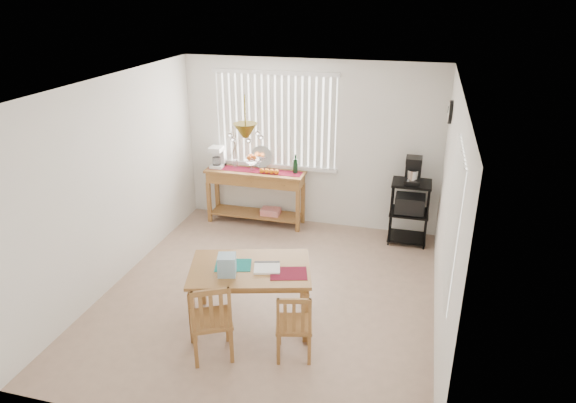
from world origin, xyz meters
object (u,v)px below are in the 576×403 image
(wire_cart, at_px, (410,206))
(dining_table, at_px, (250,274))
(cart_items, at_px, (413,170))
(sideboard, at_px, (256,184))
(chair_right, at_px, (294,325))
(chair_left, at_px, (211,321))

(wire_cart, height_order, dining_table, wire_cart)
(cart_items, bearing_deg, wire_cart, -90.00)
(sideboard, height_order, dining_table, sideboard)
(dining_table, distance_m, chair_right, 0.81)
(sideboard, bearing_deg, chair_left, -79.73)
(sideboard, height_order, chair_right, sideboard)
(chair_left, bearing_deg, dining_table, 74.44)
(dining_table, relative_size, chair_right, 1.90)
(sideboard, height_order, wire_cart, wire_cart)
(dining_table, distance_m, chair_left, 0.73)
(sideboard, height_order, chair_left, chair_left)
(wire_cart, height_order, chair_left, wire_cart)
(dining_table, xyz_separation_m, chair_right, (0.62, -0.47, -0.24))
(chair_left, distance_m, chair_right, 0.84)
(wire_cart, xyz_separation_m, cart_items, (-0.00, 0.01, 0.56))
(cart_items, bearing_deg, dining_table, -122.69)
(wire_cart, distance_m, cart_items, 0.56)
(sideboard, relative_size, dining_table, 1.05)
(chair_left, xyz_separation_m, chair_right, (0.81, 0.21, -0.05))
(cart_items, bearing_deg, chair_left, -119.44)
(chair_left, bearing_deg, chair_right, 14.53)
(sideboard, height_order, cart_items, cart_items)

